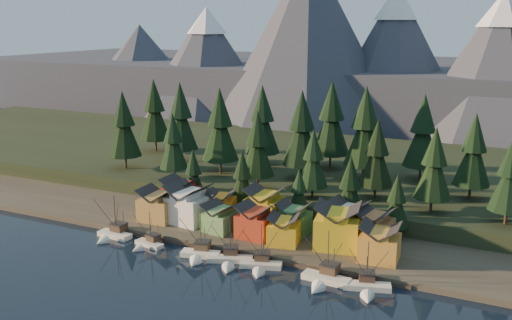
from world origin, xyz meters
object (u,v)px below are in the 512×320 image
at_px(boat_0, 111,229).
at_px(boat_3, 229,255).
at_px(boat_1, 146,240).
at_px(house_back_0, 181,194).
at_px(boat_6, 367,282).
at_px(boat_2, 199,249).
at_px(boat_4, 260,260).
at_px(boat_5, 324,273).
at_px(house_front_0, 158,204).
at_px(house_front_1, 188,203).
at_px(house_back_1, 222,204).

bearing_deg(boat_0, boat_3, 1.95).
distance_m(boat_1, house_back_0, 23.68).
bearing_deg(boat_6, boat_2, 163.90).
distance_m(boat_2, boat_3, 7.92).
distance_m(boat_0, boat_6, 66.85).
bearing_deg(boat_4, boat_2, 165.49).
height_order(boat_0, boat_5, boat_5).
bearing_deg(boat_4, house_back_0, 131.00).
xyz_separation_m(house_front_0, house_front_1, (8.42, 2.21, 0.79)).
xyz_separation_m(boat_3, house_front_1, (-21.04, 16.24, 4.97)).
distance_m(boat_1, boat_3, 23.15).
distance_m(boat_0, house_front_0, 14.67).
bearing_deg(house_back_1, boat_4, -59.34).
height_order(boat_5, house_back_1, boat_5).
xyz_separation_m(boat_1, boat_3, (23.15, 0.08, 0.10)).
distance_m(boat_3, boat_5, 23.04).
bearing_deg(boat_6, boat_0, 162.77).
relative_size(boat_6, house_front_0, 1.22).
relative_size(house_front_0, house_back_1, 1.07).
height_order(boat_1, house_front_1, house_front_1).
relative_size(boat_5, house_back_0, 1.27).
bearing_deg(boat_6, house_back_0, 142.72).
bearing_deg(boat_2, boat_1, 165.98).
bearing_deg(house_front_0, boat_1, -68.82).
relative_size(boat_3, house_front_1, 1.04).
bearing_deg(boat_1, boat_5, 11.10).
height_order(boat_1, boat_3, boat_3).
bearing_deg(boat_5, boat_1, -176.07).
relative_size(boat_4, house_front_1, 1.02).
bearing_deg(house_front_1, boat_5, -14.79).
distance_m(boat_4, house_front_0, 39.89).
bearing_deg(house_back_0, boat_0, -109.07).
distance_m(boat_1, boat_6, 55.36).
height_order(boat_1, house_back_1, house_back_1).
bearing_deg(boat_5, house_back_0, 159.85).
relative_size(boat_6, house_back_0, 1.15).
height_order(house_back_0, house_back_1, house_back_0).
distance_m(boat_0, boat_4, 42.39).
bearing_deg(boat_2, boat_5, -13.40).
relative_size(boat_3, boat_4, 1.02).
bearing_deg(house_back_1, boat_6, -39.98).
relative_size(boat_2, boat_4, 1.06).
bearing_deg(boat_4, boat_6, -17.40).
distance_m(boat_4, house_back_1, 31.27).
bearing_deg(house_front_1, boat_2, -45.62).
height_order(boat_5, boat_6, boat_5).
xyz_separation_m(boat_2, house_back_1, (-6.30, 22.55, 3.35)).
distance_m(house_front_0, house_front_1, 8.74).
distance_m(boat_3, house_back_0, 36.03).
distance_m(boat_6, house_back_0, 64.15).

